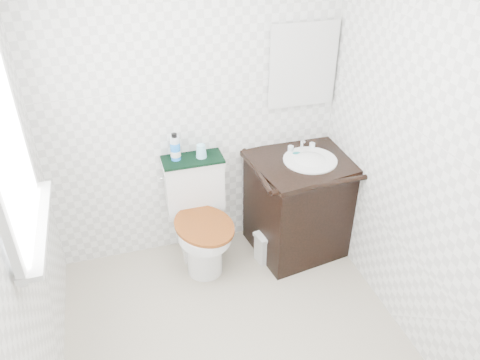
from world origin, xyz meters
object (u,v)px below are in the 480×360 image
trash_bin (267,246)px  cup (201,151)px  mouthwash_bottle (175,148)px  vanity (301,202)px  toilet (199,222)px

trash_bin → cup: cup is taller
mouthwash_bottle → vanity: bearing=-12.5°
toilet → mouthwash_bottle: size_ratio=4.04×
vanity → cup: (-0.75, 0.19, 0.48)m
toilet → vanity: bearing=-4.4°
toilet → vanity: (0.82, -0.06, 0.07)m
trash_bin → cup: bearing=146.1°
trash_bin → toilet: bearing=161.7°
toilet → trash_bin: size_ratio=3.22×
toilet → mouthwash_bottle: (-0.12, 0.15, 0.59)m
vanity → cup: size_ratio=9.26×
vanity → trash_bin: vanity is taller
vanity → trash_bin: bearing=-162.0°
cup → mouthwash_bottle: bearing=173.7°
vanity → toilet: bearing=175.6°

